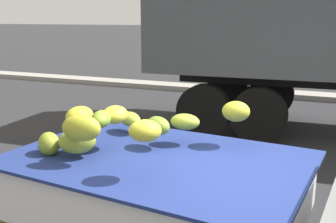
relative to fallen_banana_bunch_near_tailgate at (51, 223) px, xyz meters
name	(u,v)px	position (x,y,z in m)	size (l,w,h in m)	color
curb_strip	(312,96)	(2.20, 9.22, -0.02)	(80.00, 0.80, 0.16)	gray
fallen_banana_bunch_near_tailgate	(51,223)	(0.00, 0.00, 0.00)	(0.32, 0.23, 0.21)	gold
produce_crate	(0,205)	(-0.85, 0.10, 0.02)	(0.52, 0.36, 0.24)	olive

